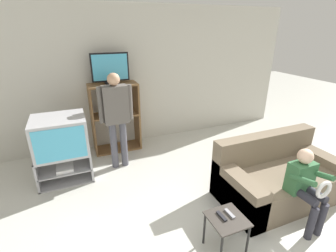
% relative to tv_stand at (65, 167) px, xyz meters
% --- Properties ---
extents(wall_back, '(6.40, 0.06, 2.60)m').
position_rel_tv_stand_xyz_m(wall_back, '(1.59, 1.01, 1.07)').
color(wall_back, beige).
rests_on(wall_back, ground_plane).
extents(tv_stand, '(0.77, 0.49, 0.46)m').
position_rel_tv_stand_xyz_m(tv_stand, '(0.00, 0.00, 0.00)').
color(tv_stand, '#A8A8AD').
rests_on(tv_stand, ground_plane).
extents(television_main, '(0.73, 0.65, 0.55)m').
position_rel_tv_stand_xyz_m(television_main, '(0.01, 0.02, 0.51)').
color(television_main, '#B2B2B7').
rests_on(television_main, tv_stand).
extents(media_shelf, '(0.85, 0.41, 1.27)m').
position_rel_tv_stand_xyz_m(media_shelf, '(0.94, 0.74, 0.42)').
color(media_shelf, brown).
rests_on(media_shelf, ground_plane).
extents(television_flat, '(0.65, 0.20, 0.52)m').
position_rel_tv_stand_xyz_m(television_flat, '(0.93, 0.77, 1.29)').
color(television_flat, black).
rests_on(television_flat, media_shelf).
extents(snack_table, '(0.36, 0.36, 0.42)m').
position_rel_tv_stand_xyz_m(snack_table, '(1.51, -2.01, 0.13)').
color(snack_table, '#38332D').
rests_on(snack_table, ground_plane).
extents(remote_control_black, '(0.04, 0.15, 0.02)m').
position_rel_tv_stand_xyz_m(remote_control_black, '(1.46, -1.98, 0.21)').
color(remote_control_black, '#232328').
rests_on(remote_control_black, snack_table).
extents(remote_control_white, '(0.04, 0.15, 0.02)m').
position_rel_tv_stand_xyz_m(remote_control_white, '(1.56, -1.98, 0.21)').
color(remote_control_white, gray).
rests_on(remote_control_white, snack_table).
extents(couch, '(1.64, 0.89, 0.82)m').
position_rel_tv_stand_xyz_m(couch, '(2.69, -1.51, 0.05)').
color(couch, '#756651').
rests_on(couch, ground_plane).
extents(person_standing_adult, '(0.53, 0.20, 1.57)m').
position_rel_tv_stand_xyz_m(person_standing_adult, '(0.86, 0.09, 0.72)').
color(person_standing_adult, '#4C4C56').
rests_on(person_standing_adult, ground_plane).
extents(person_seated_child, '(0.33, 0.43, 0.96)m').
position_rel_tv_stand_xyz_m(person_seated_child, '(2.54, -2.02, 0.34)').
color(person_seated_child, '#2D2D38').
rests_on(person_seated_child, ground_plane).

